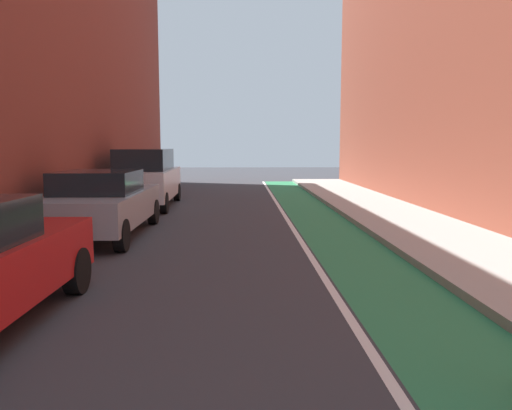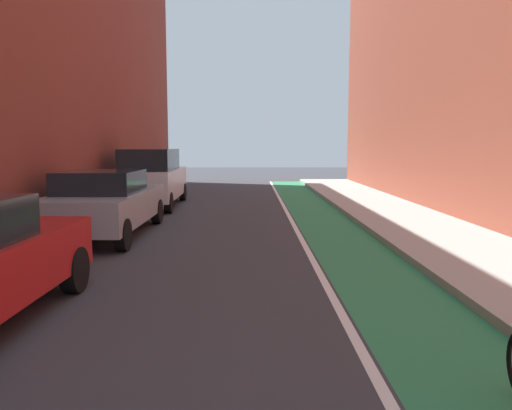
# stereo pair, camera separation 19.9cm
# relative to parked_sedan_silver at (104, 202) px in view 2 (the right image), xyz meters

# --- Properties ---
(ground_plane) EXTENTS (76.98, 76.98, 0.00)m
(ground_plane) POSITION_rel_parked_sedan_silver_xyz_m (2.60, -1.77, -0.79)
(ground_plane) COLOR #38383D
(bike_lane_paint) EXTENTS (1.60, 34.99, 0.00)m
(bike_lane_paint) POSITION_rel_parked_sedan_silver_xyz_m (5.46, 0.23, -0.79)
(bike_lane_paint) COLOR #2D8451
(bike_lane_paint) RESTS_ON ground
(lane_divider_stripe) EXTENTS (0.12, 34.99, 0.00)m
(lane_divider_stripe) POSITION_rel_parked_sedan_silver_xyz_m (4.56, 0.23, -0.79)
(lane_divider_stripe) COLOR white
(lane_divider_stripe) RESTS_ON ground
(sidewalk_right) EXTENTS (2.76, 34.99, 0.14)m
(sidewalk_right) POSITION_rel_parked_sedan_silver_xyz_m (7.64, 0.23, -0.72)
(sidewalk_right) COLOR #A8A59E
(sidewalk_right) RESTS_ON ground
(parked_sedan_silver) EXTENTS (1.99, 4.69, 1.53)m
(parked_sedan_silver) POSITION_rel_parked_sedan_silver_xyz_m (0.00, 0.00, 0.00)
(parked_sedan_silver) COLOR #9EA0A8
(parked_sedan_silver) RESTS_ON ground
(parked_suv_white) EXTENTS (1.95, 4.82, 1.98)m
(parked_suv_white) POSITION_rel_parked_sedan_silver_xyz_m (0.00, 5.67, 0.23)
(parked_suv_white) COLOR silver
(parked_suv_white) RESTS_ON ground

